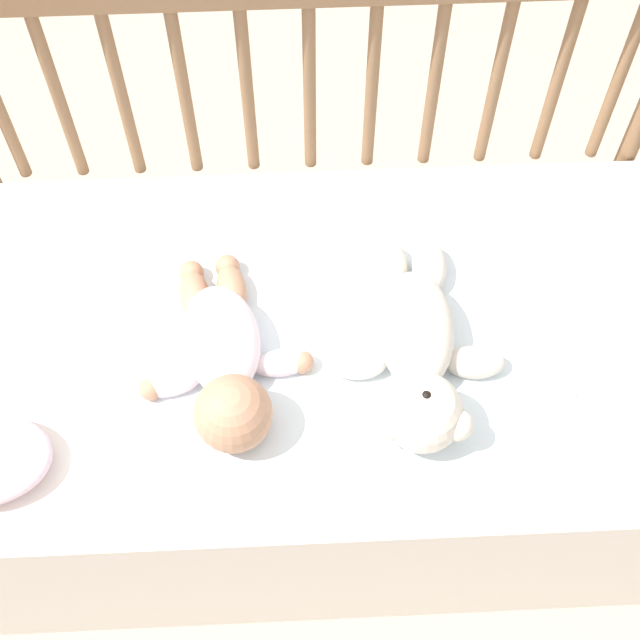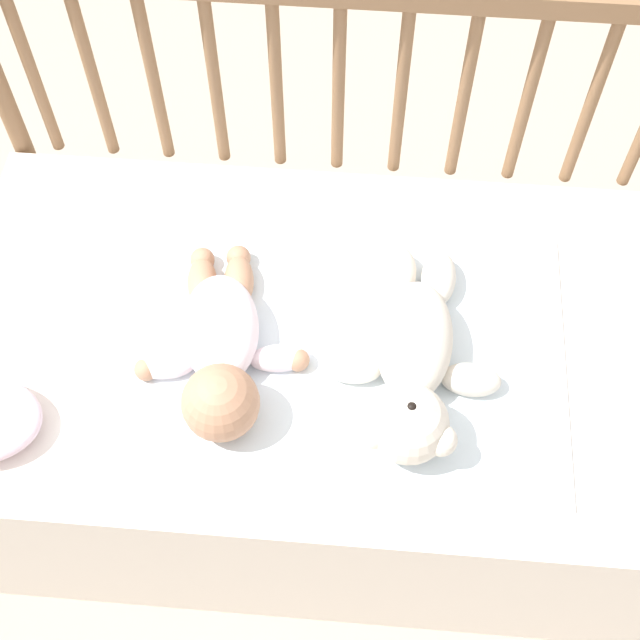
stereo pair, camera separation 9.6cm
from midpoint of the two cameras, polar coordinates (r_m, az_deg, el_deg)
name	(u,v)px [view 1 (the left image)]	position (r m, az deg, el deg)	size (l,w,h in m)	color
ground_plane	(320,449)	(1.91, -1.46, -8.33)	(12.00, 12.00, 0.00)	tan
crib_mattress	(320,399)	(1.69, -1.63, -5.14)	(1.25, 0.71, 0.48)	white
crib_rail	(310,107)	(1.60, -2.41, 13.36)	(1.25, 0.04, 0.88)	brown
blanket	(325,348)	(1.47, -1.57, -1.90)	(0.79, 0.50, 0.01)	white
teddy_bear	(417,353)	(1.41, 4.32, -2.25)	(0.29, 0.41, 0.13)	silver
baby	(224,360)	(1.42, -8.06, -2.66)	(0.29, 0.38, 0.12)	white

